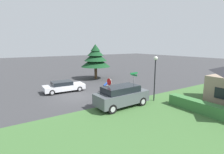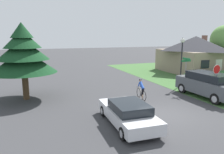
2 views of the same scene
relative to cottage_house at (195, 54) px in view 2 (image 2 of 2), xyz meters
name	(u,v)px [view 2 (image 2 of 2)]	position (x,y,z in m)	size (l,w,h in m)	color
ground_plane	(165,115)	(-12.51, -11.98, -2.36)	(140.00, 140.00, 0.00)	#38383A
cottage_house	(195,54)	(0.00, 0.00, 0.00)	(7.48, 8.40, 4.65)	gray
hedge_row	(223,76)	(-0.79, -5.36, -1.90)	(9.45, 0.90, 0.92)	#387038
sedan_left_lane	(128,113)	(-15.21, -12.56, -1.73)	(2.07, 4.71, 1.27)	silver
cyclist	(141,89)	(-12.23, -8.50, -1.66)	(0.44, 1.67, 1.47)	black
parked_suv_right	(207,84)	(-7.39, -9.90, -1.37)	(2.12, 4.95, 1.90)	#4C5156
stop_sign	(216,76)	(-7.73, -10.98, -0.52)	(0.65, 0.07, 2.65)	gray
street_lamp	(182,51)	(-6.99, -6.22, 0.86)	(0.38, 0.38, 4.46)	black
street_name_sign	(186,69)	(-7.95, -8.04, -0.40)	(0.90, 0.90, 2.85)	gray
conifer_tall_near	(23,54)	(-20.24, -5.58, 1.00)	(4.65, 4.65, 5.55)	#4C3823
deciduous_tree_right	(224,40)	(5.32, 0.52, 1.71)	(3.72, 3.72, 6.03)	#4C3823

